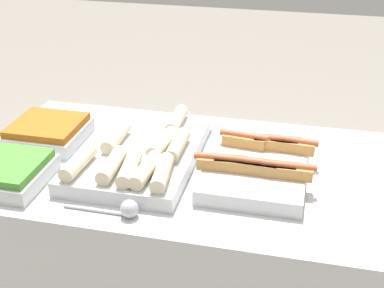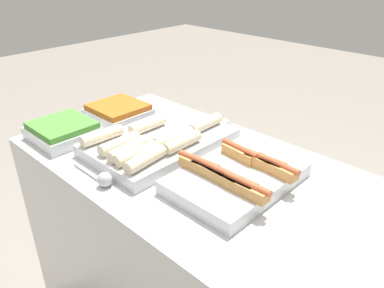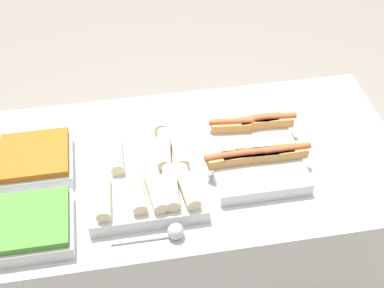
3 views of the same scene
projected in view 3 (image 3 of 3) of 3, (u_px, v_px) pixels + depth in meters
counter at (198, 240)px, 2.18m from camera, size 1.44×0.78×0.92m
tray_hotdogs at (252, 147)px, 1.86m from camera, size 0.36×0.45×0.10m
tray_wraps at (144, 163)px, 1.80m from camera, size 0.37×0.56×0.10m
tray_side_front at (31, 226)px, 1.61m from camera, size 0.25×0.24×0.07m
tray_side_back at (35, 160)px, 1.81m from camera, size 0.25×0.24×0.07m
serving_spoon_near at (172, 232)px, 1.61m from camera, size 0.22×0.05×0.05m
serving_spoon_far at (150, 103)px, 2.06m from camera, size 0.23×0.05×0.05m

